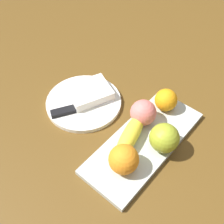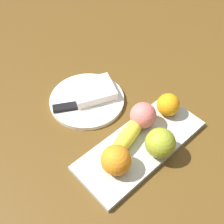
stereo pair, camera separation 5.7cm
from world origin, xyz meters
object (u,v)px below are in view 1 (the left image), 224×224
Objects in this scene: fruit_tray at (144,142)px; peach at (143,113)px; folded_napkin at (90,92)px; orange_near_apple at (166,100)px; orange_near_banana at (124,159)px; knife at (72,109)px; banana at (130,135)px; apple at (164,138)px; dinner_plate at (84,102)px.

fruit_tray is 0.08m from peach.
orange_near_apple is at bearing -62.33° from folded_napkin.
orange_near_banana is 0.23m from knife.
peach reaches higher than banana.
dinner_plate is (-0.01, 0.26, -0.05)m from apple.
apple reaches higher than fruit_tray.
apple is at bearing -46.35° from knife.
banana is 2.44× the size of peach.
fruit_tray is at bearing 107.72° from apple.
knife is at bearing 103.43° from apple.
peach is 0.59× the size of folded_napkin.
fruit_tray is at bearing -139.28° from peach.
peach is 0.18m from folded_napkin.
apple is at bearing -72.28° from fruit_tray.
fruit_tray is at bearing 114.01° from banana.
banana is 0.19m from dinner_plate.
fruit_tray is at bearing 4.94° from orange_near_banana.
banana is 2.37× the size of orange_near_banana.
peach is (0.14, 0.05, -0.00)m from orange_near_banana.
knife is (-0.02, 0.19, -0.02)m from banana.
fruit_tray reaches higher than dinner_plate.
apple is 0.12m from orange_near_banana.
dinner_plate is at bearing 123.63° from orange_near_apple.
orange_near_banana is at bearing -171.92° from orange_near_apple.
orange_near_banana is at bearing -175.06° from fruit_tray.
orange_near_banana is 0.33× the size of dinner_plate.
knife is at bearing 102.49° from fruit_tray.
orange_near_apple is at bearing -17.06° from knife.
orange_near_apple reaches higher than dinner_plate.
apple is 0.45× the size of knife.
orange_near_apple is 0.22m from folded_napkin.
fruit_tray is 4.95× the size of orange_near_banana.
banana is 1.02× the size of knife.
knife is (-0.05, 0.21, 0.01)m from fruit_tray.
orange_near_banana is 0.43× the size of knife.
fruit_tray is 0.05m from banana.
orange_near_apple reaches higher than fruit_tray.
fruit_tray is 0.14m from orange_near_apple.
peach is at bearing -82.98° from folded_napkin.
peach reaches higher than dinner_plate.
orange_near_banana is (-0.09, -0.01, 0.04)m from fruit_tray.
apple is at bearing 101.99° from banana.
dinner_plate is at bearing 105.58° from peach.
orange_near_apple is 0.87× the size of orange_near_banana.
knife is at bearing -97.20° from banana.
apple is 0.13m from orange_near_apple.
apple is (0.01, -0.05, 0.04)m from fruit_tray.
apple is 0.44× the size of banana.
orange_near_apple is at bearing -13.02° from peach.
dinner_plate is (-0.13, 0.19, -0.04)m from orange_near_apple.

